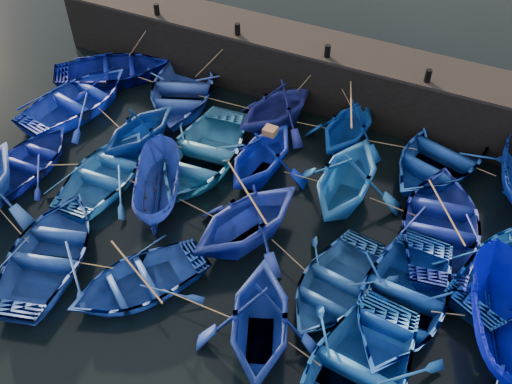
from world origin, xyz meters
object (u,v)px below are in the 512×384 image
at_px(boat_0, 113,70).
at_px(wooden_crate, 270,131).
at_px(boat_8, 202,154).
at_px(boat_13, 30,160).

xyz_separation_m(boat_0, wooden_crate, (9.18, -2.89, 1.70)).
xyz_separation_m(boat_0, boat_8, (6.58, -3.36, 0.04)).
height_order(boat_0, wooden_crate, wooden_crate).
distance_m(boat_0, boat_8, 7.38).
relative_size(boat_8, wooden_crate, 12.56).
height_order(boat_8, boat_13, boat_8).
bearing_deg(wooden_crate, boat_8, -169.93).
height_order(boat_8, wooden_crate, wooden_crate).
bearing_deg(boat_8, boat_0, 147.79).
relative_size(boat_13, wooden_crate, 9.56).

